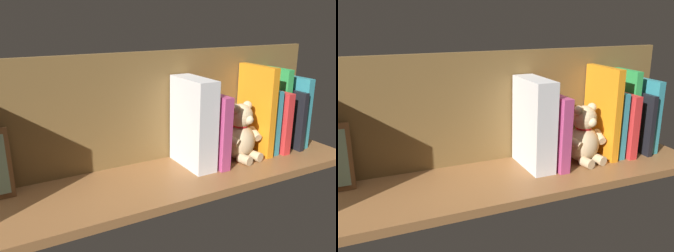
{
  "view_description": "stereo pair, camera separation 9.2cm",
  "coord_description": "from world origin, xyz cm",
  "views": [
    {
      "loc": [
        42.18,
        77.7,
        40.71
      ],
      "look_at": [
        0.0,
        0.0,
        13.58
      ],
      "focal_mm": 38.81,
      "sensor_mm": 36.0,
      "label": 1
    },
    {
      "loc": [
        33.84,
        81.68,
        40.71
      ],
      "look_at": [
        0.0,
        0.0,
        13.58
      ],
      "focal_mm": 38.81,
      "sensor_mm": 36.0,
      "label": 2
    }
  ],
  "objects": [
    {
      "name": "book_3",
      "position": [
        -38.4,
        -2.94,
        9.38
      ],
      "size": [
        2.47,
        15.49,
        18.77
      ],
      "primitive_type": "cube",
      "color": "red",
      "rests_on": "ground_plane"
    },
    {
      "name": "book_1",
      "position": [
        -44.61,
        -2.92,
        9.18
      ],
      "size": [
        1.62,
        15.54,
        18.36
      ],
      "primitive_type": "cube",
      "color": "black",
      "rests_on": "ground_plane"
    },
    {
      "name": "teddy_bear",
      "position": [
        -24.3,
        -0.5,
        7.44
      ],
      "size": [
        13.54,
        11.89,
        16.91
      ],
      "rotation": [
        0.0,
        0.0,
        0.16
      ],
      "color": "#D1B284",
      "rests_on": "ground_plane"
    },
    {
      "name": "dictionary_thick_white",
      "position": [
        -9.39,
        -2.8,
        12.38
      ],
      "size": [
        6.04,
        15.59,
        24.75
      ],
      "primitive_type": "cube",
      "color": "silver",
      "rests_on": "ground_plane"
    },
    {
      "name": "book_0",
      "position": [
        -47.55,
        -3.53,
        11.06
      ],
      "size": [
        2.27,
        14.32,
        22.13
      ],
      "primitive_type": "cube",
      "color": "teal",
      "rests_on": "ground_plane"
    },
    {
      "name": "book_2",
      "position": [
        -41.72,
        -5.07,
        12.48
      ],
      "size": [
        2.18,
        11.25,
        24.96
      ],
      "primitive_type": "cube",
      "color": "green",
      "rests_on": "ground_plane"
    },
    {
      "name": "book_4",
      "position": [
        -35.14,
        -3.5,
        9.8
      ],
      "size": [
        2.05,
        14.38,
        19.6
      ],
      "primitive_type": "cube",
      "color": "teal",
      "rests_on": "ground_plane"
    },
    {
      "name": "ground_plane",
      "position": [
        0.0,
        0.0,
        -1.1
      ],
      "size": [
        112.68,
        28.18,
        2.2
      ],
      "primitive_type": "cube",
      "color": "brown"
    },
    {
      "name": "shelf_back_panel",
      "position": [
        0.0,
        -11.84,
        15.68
      ],
      "size": [
        112.68,
        1.5,
        31.37
      ],
      "primitive_type": "cube",
      "color": "brown",
      "rests_on": "ground_plane"
    },
    {
      "name": "book_5",
      "position": [
        -31.99,
        -3.14,
        13.31
      ],
      "size": [
        2.26,
        15.11,
        26.62
      ],
      "primitive_type": "cube",
      "color": "orange",
      "rests_on": "ground_plane"
    },
    {
      "name": "book_6",
      "position": [
        -14.84,
        -2.43,
        10.15
      ],
      "size": [
        3.06,
        16.53,
        20.32
      ],
      "primitive_type": "cube",
      "rotation": [
        0.0,
        -0.01,
        0.0
      ],
      "color": "#B23F72",
      "rests_on": "ground_plane"
    }
  ]
}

